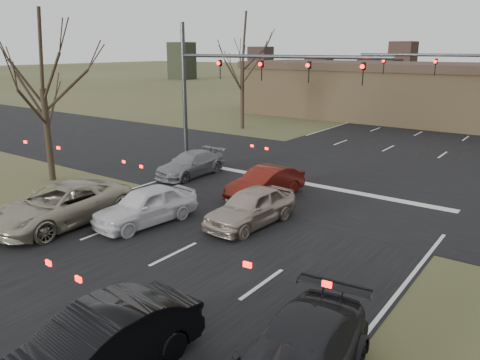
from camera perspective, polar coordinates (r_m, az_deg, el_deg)
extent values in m
plane|color=#414625|center=(14.08, -16.75, -12.86)|extent=(360.00, 360.00, 0.00)
cube|color=black|center=(25.30, 11.05, 0.40)|extent=(200.00, 14.00, 0.02)
cube|color=olive|center=(46.15, 25.96, 8.87)|extent=(42.00, 10.00, 4.60)
cube|color=#38281E|center=(45.98, 26.36, 12.13)|extent=(42.40, 10.40, 0.70)
cylinder|color=#383A3D|center=(27.62, -6.78, 10.28)|extent=(0.24, 0.24, 8.00)
cylinder|color=#383A3D|center=(23.85, 4.10, 14.79)|extent=(12.00, 0.18, 0.18)
imported|color=black|center=(25.79, -2.40, 13.33)|extent=(0.16, 0.20, 1.00)
imported|color=black|center=(24.23, 2.69, 13.17)|extent=(0.16, 0.20, 1.00)
imported|color=black|center=(22.88, 8.43, 12.87)|extent=(0.16, 0.20, 1.00)
imported|color=black|center=(21.77, 14.79, 12.39)|extent=(0.16, 0.20, 1.00)
cylinder|color=#383A3D|center=(30.95, 24.30, 13.70)|extent=(11.00, 0.18, 0.18)
imported|color=black|center=(31.15, 22.72, 12.58)|extent=(0.16, 0.20, 1.00)
imported|color=black|center=(32.04, 17.14, 13.14)|extent=(0.16, 0.20, 1.00)
cylinder|color=black|center=(25.71, -22.37, 5.06)|extent=(0.32, 0.32, 4.68)
cylinder|color=black|center=(39.87, 0.28, 10.04)|extent=(0.32, 0.32, 5.23)
imported|color=#A39D84|center=(19.29, -20.94, -2.86)|extent=(2.80, 5.66, 1.54)
imported|color=white|center=(18.47, -11.39, -3.06)|extent=(2.21, 4.43, 1.45)
imported|color=black|center=(10.43, -17.01, -18.96)|extent=(1.89, 4.71, 1.52)
imported|color=gray|center=(25.10, -6.04, 1.95)|extent=(1.80, 4.36, 1.26)
imported|color=#50100B|center=(21.31, 3.12, -0.34)|extent=(1.98, 4.31, 1.37)
imported|color=#AC9D8B|center=(17.98, 1.35, -3.28)|extent=(1.99, 4.36, 1.45)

